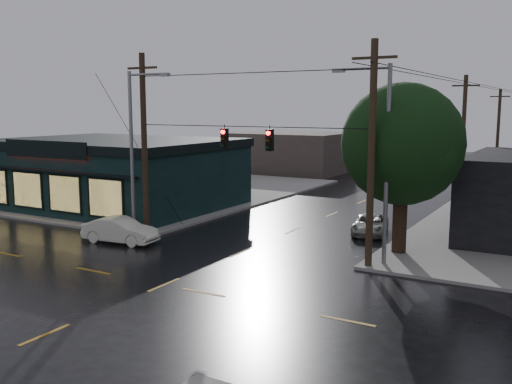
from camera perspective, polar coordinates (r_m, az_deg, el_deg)
The scene contains 14 objects.
ground_plane at distance 24.07m, azimuth -9.19°, elevation -9.15°, with size 160.00×160.00×0.00m, color black.
sidewalk_nw at distance 51.68m, azimuth -12.44°, elevation 0.32°, with size 28.00×28.00×0.15m, color gray.
pizza_shop at distance 42.87m, azimuth -13.94°, elevation 1.96°, with size 16.30×12.34×4.90m.
corner_tree at distance 28.41m, azimuth 14.45°, elevation 4.61°, with size 5.92×5.92×8.30m.
utility_pole_nw at distance 32.92m, azimuth -10.85°, elevation -4.38°, with size 2.00×0.32×10.15m, color black, non-canonical shape.
utility_pole_ne at distance 26.54m, azimuth 11.14°, elevation -7.52°, with size 2.00×0.32×10.15m, color black, non-canonical shape.
utility_pole_far_a at distance 46.99m, azimuth 19.68°, elevation -0.88°, with size 2.00×0.32×9.65m, color black, non-canonical shape.
utility_pole_far_b at distance 66.61m, azimuth 22.81°, elevation 1.59°, with size 2.00×0.32×9.15m, color black, non-canonical shape.
span_signal_assembly at distance 28.27m, azimuth -0.95°, elevation 5.35°, with size 13.00×0.48×1.23m.
streetlight_nw at distance 32.61m, azimuth -12.05°, elevation -4.54°, with size 5.40×0.30×9.15m, color gray, non-canonical shape.
streetlight_ne at distance 27.04m, azimuth 12.63°, elevation -7.27°, with size 5.40×0.30×9.15m, color gray, non-canonical shape.
bg_building_west at distance 64.61m, azimuth 3.61°, elevation 4.00°, with size 12.00×10.00×4.40m, color #3F362E.
sedan_cream at distance 31.54m, azimuth -13.43°, elevation -3.75°, with size 1.46×4.18×1.38m, color silver.
suv_silver at distance 33.51m, azimuth 11.34°, elevation -3.20°, with size 1.84×3.99×1.11m, color #98988D.
Camera 1 is at (14.59, -17.71, 7.26)m, focal length 40.00 mm.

